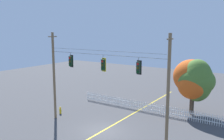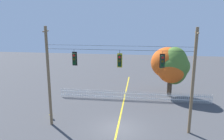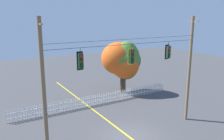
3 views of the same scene
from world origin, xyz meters
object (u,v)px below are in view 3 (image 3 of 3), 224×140
at_px(traffic_signal_northbound_secondary, 131,57).
at_px(autumn_maple_mid, 126,60).
at_px(traffic_signal_northbound_primary, 81,61).
at_px(traffic_signal_southbound_primary, 168,52).
at_px(autumn_maple_near_fence, 121,61).

distance_m(traffic_signal_northbound_secondary, autumn_maple_mid, 11.27).
relative_size(traffic_signal_northbound_primary, traffic_signal_southbound_primary, 1.02).
bearing_deg(traffic_signal_northbound_secondary, traffic_signal_southbound_primary, -0.01).
bearing_deg(traffic_signal_northbound_secondary, autumn_maple_mid, 58.08).
bearing_deg(traffic_signal_southbound_primary, traffic_signal_northbound_secondary, 179.99).
xyz_separation_m(traffic_signal_northbound_secondary, autumn_maple_near_fence, (5.28, 9.66, -2.39)).
xyz_separation_m(traffic_signal_northbound_primary, autumn_maple_near_fence, (9.25, 9.66, -2.45)).
bearing_deg(traffic_signal_northbound_primary, autumn_maple_near_fence, 46.24).
xyz_separation_m(autumn_maple_near_fence, autumn_maple_mid, (0.56, -0.29, 0.14)).
relative_size(autumn_maple_near_fence, autumn_maple_mid, 0.98).
xyz_separation_m(traffic_signal_southbound_primary, autumn_maple_mid, (2.26, 9.38, -2.31)).
height_order(traffic_signal_northbound_primary, traffic_signal_southbound_primary, same).
relative_size(traffic_signal_northbound_primary, autumn_maple_mid, 0.23).
height_order(traffic_signal_northbound_primary, autumn_maple_near_fence, traffic_signal_northbound_primary).
bearing_deg(autumn_maple_mid, traffic_signal_northbound_primary, -136.32).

